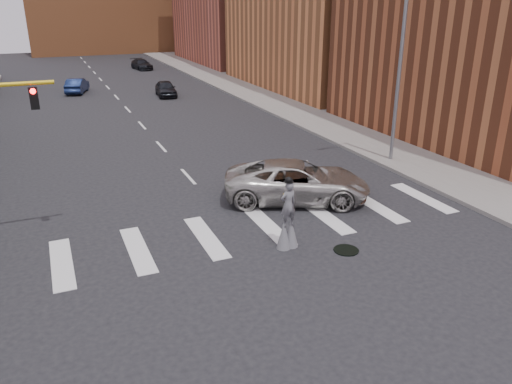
# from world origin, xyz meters

# --- Properties ---
(ground_plane) EXTENTS (160.00, 160.00, 0.00)m
(ground_plane) POSITION_xyz_m (0.00, 0.00, 0.00)
(ground_plane) COLOR black
(ground_plane) RESTS_ON ground
(sidewalk_right) EXTENTS (5.00, 90.00, 0.18)m
(sidewalk_right) POSITION_xyz_m (12.50, 25.00, 0.09)
(sidewalk_right) COLOR slate
(sidewalk_right) RESTS_ON ground
(manhole) EXTENTS (0.90, 0.90, 0.04)m
(manhole) POSITION_xyz_m (3.00, -2.00, 0.02)
(manhole) COLOR black
(manhole) RESTS_ON ground
(streetlight) EXTENTS (2.05, 0.20, 9.00)m
(streetlight) POSITION_xyz_m (10.90, 6.00, 4.90)
(streetlight) COLOR slate
(streetlight) RESTS_ON ground
(stilt_performer) EXTENTS (0.84, 0.56, 2.71)m
(stilt_performer) POSITION_xyz_m (1.19, -0.91, 1.04)
(stilt_performer) COLOR #382516
(stilt_performer) RESTS_ON ground
(suv_crossing) EXTENTS (7.02, 5.34, 1.77)m
(suv_crossing) POSITION_xyz_m (3.60, 3.00, 0.89)
(suv_crossing) COLOR #B2AFA8
(suv_crossing) RESTS_ON ground
(car_near) EXTENTS (2.00, 4.22, 1.39)m
(car_near) POSITION_xyz_m (4.35, 30.77, 0.70)
(car_near) COLOR black
(car_near) RESTS_ON ground
(car_mid) EXTENTS (2.62, 4.50, 1.40)m
(car_mid) POSITION_xyz_m (-3.08, 35.77, 0.70)
(car_mid) COLOR #15224C
(car_mid) RESTS_ON ground
(car_far) EXTENTS (2.39, 4.61, 1.28)m
(car_far) POSITION_xyz_m (6.00, 50.74, 0.64)
(car_far) COLOR black
(car_far) RESTS_ON ground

